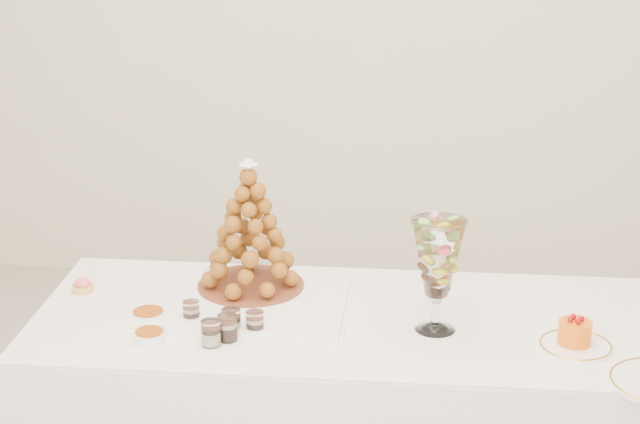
# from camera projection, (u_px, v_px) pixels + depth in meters

# --- Properties ---
(lace_tray) EXTENTS (0.59, 0.45, 0.02)m
(lace_tray) POSITION_uv_depth(u_px,v_px,m) (245.00, 301.00, 3.07)
(lace_tray) COLOR white
(lace_tray) RESTS_ON buffet_table
(macaron_vase) EXTENTS (0.14, 0.14, 0.32)m
(macaron_vase) POSITION_uv_depth(u_px,v_px,m) (438.00, 259.00, 2.84)
(macaron_vase) COLOR white
(macaron_vase) RESTS_ON buffet_table
(cake_plate) EXTENTS (0.19, 0.19, 0.01)m
(cake_plate) POSITION_uv_depth(u_px,v_px,m) (576.00, 346.00, 2.80)
(cake_plate) COLOR white
(cake_plate) RESTS_ON buffet_table
(pink_tart) EXTENTS (0.07, 0.07, 0.04)m
(pink_tart) POSITION_uv_depth(u_px,v_px,m) (83.00, 286.00, 3.15)
(pink_tart) COLOR tan
(pink_tart) RESTS_ON buffet_table
(verrine_a) EXTENTS (0.06, 0.06, 0.06)m
(verrine_a) POSITION_uv_depth(u_px,v_px,m) (191.00, 312.00, 2.94)
(verrine_a) COLOR white
(verrine_a) RESTS_ON buffet_table
(verrine_b) EXTENTS (0.06, 0.06, 0.07)m
(verrine_b) POSITION_uv_depth(u_px,v_px,m) (231.00, 322.00, 2.87)
(verrine_b) COLOR white
(verrine_b) RESTS_ON buffet_table
(verrine_c) EXTENTS (0.05, 0.05, 0.07)m
(verrine_c) POSITION_uv_depth(u_px,v_px,m) (255.00, 323.00, 2.87)
(verrine_c) COLOR white
(verrine_c) RESTS_ON buffet_table
(verrine_d) EXTENTS (0.06, 0.06, 0.07)m
(verrine_d) POSITION_uv_depth(u_px,v_px,m) (211.00, 333.00, 2.81)
(verrine_d) COLOR white
(verrine_d) RESTS_ON buffet_table
(verrine_e) EXTENTS (0.07, 0.07, 0.07)m
(verrine_e) POSITION_uv_depth(u_px,v_px,m) (228.00, 328.00, 2.84)
(verrine_e) COLOR white
(verrine_e) RESTS_ON buffet_table
(ramekin_back) EXTENTS (0.09, 0.09, 0.03)m
(ramekin_back) POSITION_uv_depth(u_px,v_px,m) (148.00, 317.00, 2.95)
(ramekin_back) COLOR white
(ramekin_back) RESTS_ON buffet_table
(ramekin_front) EXTENTS (0.08, 0.08, 0.03)m
(ramekin_front) POSITION_uv_depth(u_px,v_px,m) (149.00, 337.00, 2.84)
(ramekin_front) COLOR white
(ramekin_front) RESTS_ON buffet_table
(croquembouche) EXTENTS (0.31, 0.31, 0.39)m
(croquembouche) POSITION_uv_depth(u_px,v_px,m) (249.00, 226.00, 3.08)
(croquembouche) COLOR brown
(croquembouche) RESTS_ON lace_tray
(mousse_cake) EXTENTS (0.09, 0.09, 0.08)m
(mousse_cake) POSITION_uv_depth(u_px,v_px,m) (575.00, 332.00, 2.80)
(mousse_cake) COLOR orange
(mousse_cake) RESTS_ON cake_plate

